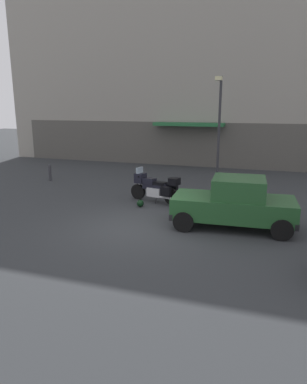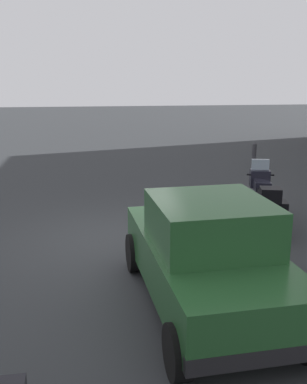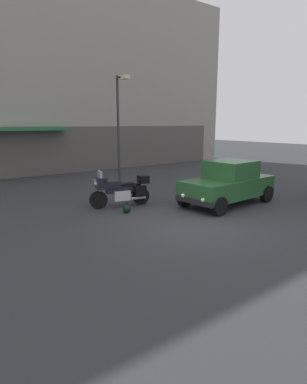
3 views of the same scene
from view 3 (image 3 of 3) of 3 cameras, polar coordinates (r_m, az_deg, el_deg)
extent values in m
plane|color=#2D3033|center=(9.86, 6.60, -5.87)|extent=(80.00, 80.00, 0.00)
cube|color=gray|center=(21.50, -20.30, 18.94)|extent=(28.91, 2.40, 11.80)
cube|color=#514E48|center=(20.21, -18.35, 6.75)|extent=(26.02, 0.12, 2.80)
cube|color=#236638|center=(19.41, -21.17, 10.22)|extent=(4.40, 1.10, 0.20)
cylinder|color=black|center=(11.82, -9.55, -1.36)|extent=(0.65, 0.29, 0.64)
cylinder|color=black|center=(12.30, -2.22, -0.69)|extent=(0.65, 0.29, 0.64)
cylinder|color=#B7B7BC|center=(11.73, -9.52, 0.69)|extent=(0.33, 0.14, 0.68)
cube|color=#B7B7BC|center=(12.02, -5.64, -0.54)|extent=(0.68, 0.53, 0.36)
cube|color=black|center=(11.97, -5.66, 0.58)|extent=(1.13, 0.53, 0.28)
cube|color=black|center=(11.85, -7.06, 1.32)|extent=(0.59, 0.45, 0.24)
cube|color=black|center=(12.01, -4.77, 1.31)|extent=(0.61, 0.42, 0.12)
cube|color=black|center=(11.73, -9.08, 1.54)|extent=(0.45, 0.51, 0.40)
cube|color=#8C9EAD|center=(11.67, -9.32, 2.98)|extent=(0.17, 0.41, 0.28)
sphere|color=#EAEACC|center=(11.68, -9.93, 1.48)|extent=(0.14, 0.14, 0.14)
cylinder|color=black|center=(11.73, -8.72, 2.05)|extent=(0.18, 0.61, 0.04)
cylinder|color=#B7B7BC|center=(12.06, -2.62, -1.04)|extent=(0.56, 0.22, 0.09)
cube|color=black|center=(11.95, -2.27, 0.21)|extent=(0.44, 0.29, 0.36)
cube|color=black|center=(12.46, -3.22, 0.69)|extent=(0.44, 0.29, 0.36)
cube|color=black|center=(12.21, -1.81, 2.24)|extent=(0.44, 0.47, 0.28)
cylinder|color=black|center=(11.96, -4.66, -1.91)|extent=(0.05, 0.13, 0.29)
sphere|color=black|center=(11.20, -4.67, -2.93)|extent=(0.28, 0.28, 0.28)
cube|color=#235128|center=(12.52, 12.73, 0.84)|extent=(3.90, 1.88, 0.68)
cube|color=#235128|center=(12.53, 13.28, 3.88)|extent=(1.69, 1.61, 0.64)
cube|color=#8C9EAD|center=(11.94, 11.16, 3.59)|extent=(0.15, 1.39, 0.54)
cube|color=#8C9EAD|center=(13.14, 15.21, 4.14)|extent=(0.15, 1.39, 0.51)
cube|color=black|center=(11.16, 7.00, -1.55)|extent=(0.22, 1.64, 0.20)
cube|color=black|center=(14.07, 17.18, 0.80)|extent=(0.22, 1.64, 0.20)
cylinder|color=black|center=(11.00, 11.40, -2.43)|extent=(0.65, 0.26, 0.64)
cylinder|color=black|center=(11.98, 5.51, -1.07)|extent=(0.65, 0.26, 0.64)
cylinder|color=black|center=(13.36, 19.07, -0.33)|extent=(0.65, 0.26, 0.64)
cylinder|color=black|center=(14.18, 13.64, 0.67)|extent=(0.65, 0.26, 0.64)
sphere|color=silver|center=(10.81, 8.61, -1.38)|extent=(0.14, 0.14, 0.14)
sphere|color=silver|center=(11.40, 5.17, -0.61)|extent=(0.14, 0.14, 0.14)
cylinder|color=#2D2D33|center=(15.66, -6.14, 10.21)|extent=(0.12, 0.12, 5.11)
cylinder|color=#2D2D33|center=(15.49, -5.64, 19.31)|extent=(0.08, 0.70, 0.08)
cube|color=beige|center=(15.19, -4.90, 19.29)|extent=(0.28, 0.36, 0.16)
camera|label=1|loc=(10.96, 70.68, 8.43)|focal=32.85mm
camera|label=2|loc=(16.47, 30.87, 11.13)|focal=42.43mm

